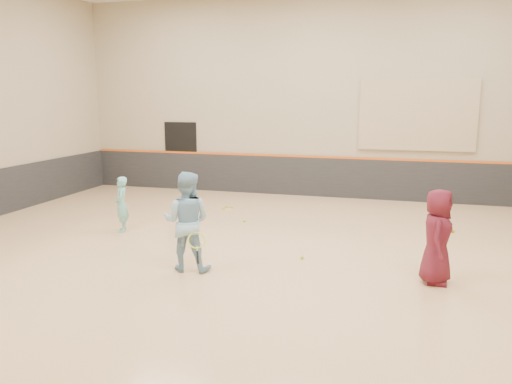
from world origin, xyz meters
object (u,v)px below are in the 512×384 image
(girl, at_px, (121,204))
(instructor, at_px, (187,221))
(young_man, at_px, (437,237))
(spare_racket, at_px, (228,206))

(girl, height_order, instructor, instructor)
(young_man, bearing_deg, spare_racket, 54.87)
(instructor, distance_m, young_man, 4.21)
(young_man, height_order, spare_racket, young_man)
(instructor, bearing_deg, spare_racket, -85.80)
(young_man, bearing_deg, instructor, 102.00)
(instructor, bearing_deg, girl, -44.76)
(girl, relative_size, instructor, 0.71)
(girl, bearing_deg, spare_racket, 122.80)
(instructor, distance_m, spare_racket, 4.91)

